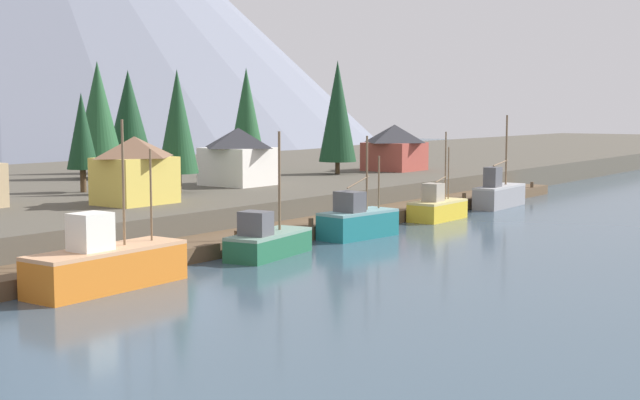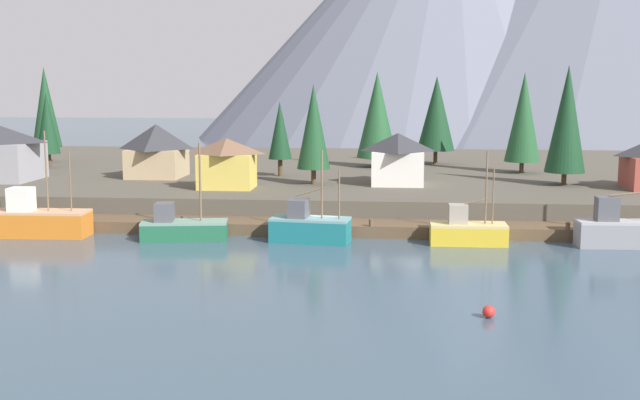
{
  "view_description": "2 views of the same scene",
  "coord_description": "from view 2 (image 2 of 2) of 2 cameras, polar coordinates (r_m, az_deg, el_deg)",
  "views": [
    {
      "loc": [
        -54.57,
        -37.75,
        9.39
      ],
      "look_at": [
        0.45,
        2.66,
        2.41
      ],
      "focal_mm": 49.63,
      "sensor_mm": 36.0,
      "label": 1
    },
    {
      "loc": [
        5.81,
        -63.31,
        12.79
      ],
      "look_at": [
        -0.48,
        2.44,
        2.81
      ],
      "focal_mm": 43.45,
      "sensor_mm": 36.0,
      "label": 2
    }
  ],
  "objects": [
    {
      "name": "fishing_boat_orange",
      "position": [
        69.6,
        -20.35,
        -1.45
      ],
      "size": [
        9.17,
        3.04,
        8.89
      ],
      "rotation": [
        0.0,
        0.0,
        0.03
      ],
      "color": "#CC6B1E",
      "rests_on": "ground_plane"
    },
    {
      "name": "fishing_boat_grey",
      "position": [
        65.57,
        21.6,
        -2.14
      ],
      "size": [
        7.99,
        2.59,
        8.88
      ],
      "rotation": [
        0.0,
        0.0,
        0.05
      ],
      "color": "gray",
      "rests_on": "ground_plane"
    },
    {
      "name": "house_tan",
      "position": [
        87.45,
        -11.94,
        3.62
      ],
      "size": [
        6.03,
        6.3,
        5.85
      ],
      "color": "tan",
      "rests_on": "shoreline_bank"
    },
    {
      "name": "shoreline_bank",
      "position": [
        96.18,
        1.96,
        1.69
      ],
      "size": [
        400.0,
        56.0,
        2.5
      ],
      "primitive_type": "cube",
      "color": "#4C473D",
      "rests_on": "ground_plane"
    },
    {
      "name": "conifer_near_left",
      "position": [
        92.23,
        14.76,
        5.93
      ],
      "size": [
        4.05,
        4.05,
        11.59
      ],
      "color": "#4C3823",
      "rests_on": "shoreline_bank"
    },
    {
      "name": "channel_buoy",
      "position": [
        44.01,
        12.32,
        -8.03
      ],
      "size": [
        0.7,
        0.7,
        0.7
      ],
      "primitive_type": "sphere",
      "color": "red",
      "rests_on": "ground_plane"
    },
    {
      "name": "conifer_back_left",
      "position": [
        82.21,
        17.72,
        5.71
      ],
      "size": [
        4.03,
        4.03,
        12.15
      ],
      "color": "#4C3823",
      "rests_on": "shoreline_bank"
    },
    {
      "name": "conifer_far_left",
      "position": [
        79.09,
        -0.48,
        5.42
      ],
      "size": [
        3.41,
        3.41,
        10.24
      ],
      "color": "#4C3823",
      "rests_on": "shoreline_bank"
    },
    {
      "name": "conifer_back_right",
      "position": [
        100.57,
        -19.45,
        5.35
      ],
      "size": [
        2.82,
        2.82,
        9.23
      ],
      "color": "#4C3823",
      "rests_on": "shoreline_bank"
    },
    {
      "name": "fishing_boat_green",
      "position": [
        64.84,
        -10.12,
        -2.01
      ],
      "size": [
        7.29,
        3.55,
        8.0
      ],
      "rotation": [
        0.0,
        0.0,
        0.15
      ],
      "color": "#1E5B3D",
      "rests_on": "ground_plane"
    },
    {
      "name": "dock",
      "position": [
        66.7,
        0.38,
        -2.03
      ],
      "size": [
        80.0,
        4.0,
        1.6
      ],
      "color": "brown",
      "rests_on": "ground_plane"
    },
    {
      "name": "conifer_centre",
      "position": [
        95.93,
        4.22,
        6.28
      ],
      "size": [
        4.94,
        4.94,
        11.72
      ],
      "color": "#4C3823",
      "rests_on": "shoreline_bank"
    },
    {
      "name": "house_white",
      "position": [
        79.85,
        5.74,
        3.09
      ],
      "size": [
        5.46,
        5.86,
        5.26
      ],
      "color": "silver",
      "rests_on": "shoreline_bank"
    },
    {
      "name": "conifer_mid_left",
      "position": [
        86.36,
        -2.97,
        5.13
      ],
      "size": [
        2.61,
        2.61,
        8.33
      ],
      "color": "#4C3823",
      "rests_on": "shoreline_bank"
    },
    {
      "name": "ground_plane",
      "position": [
        84.56,
        1.46,
        -0.45
      ],
      "size": [
        400.0,
        400.0,
        1.0
      ],
      "primitive_type": "cube",
      "color": "#384C5B"
    },
    {
      "name": "fishing_boat_teal",
      "position": [
        62.96,
        -0.81,
        -2.0
      ],
      "size": [
        6.63,
        3.34,
        7.48
      ],
      "rotation": [
        0.0,
        0.0,
        -0.12
      ],
      "color": "#196B70",
      "rests_on": "ground_plane"
    },
    {
      "name": "house_yellow",
      "position": [
        76.85,
        -6.88,
        2.73
      ],
      "size": [
        5.57,
        4.26,
        4.96
      ],
      "color": "gold",
      "rests_on": "shoreline_bank"
    },
    {
      "name": "fishing_boat_yellow",
      "position": [
        63.24,
        10.78,
        -2.28
      ],
      "size": [
        6.09,
        2.66,
        7.51
      ],
      "rotation": [
        0.0,
        0.0,
        0.01
      ],
      "color": "gold",
      "rests_on": "ground_plane"
    },
    {
      "name": "conifer_mid_right",
      "position": [
        99.97,
        8.57,
        6.33
      ],
      "size": [
        4.77,
        4.77,
        11.21
      ],
      "color": "#4C3823",
      "rests_on": "shoreline_bank"
    },
    {
      "name": "conifer_near_right",
      "position": [
        107.83,
        -19.56,
        6.43
      ],
      "size": [
        3.76,
        3.76,
        12.38
      ],
      "color": "#4C3823",
      "rests_on": "shoreline_bank"
    },
    {
      "name": "mountain_west_peak",
      "position": [
        193.71,
        9.59,
        14.32
      ],
      "size": [
        120.89,
        120.89,
        65.01
      ],
      "primitive_type": "cone",
      "color": "slate",
      "rests_on": "ground_plane"
    }
  ]
}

